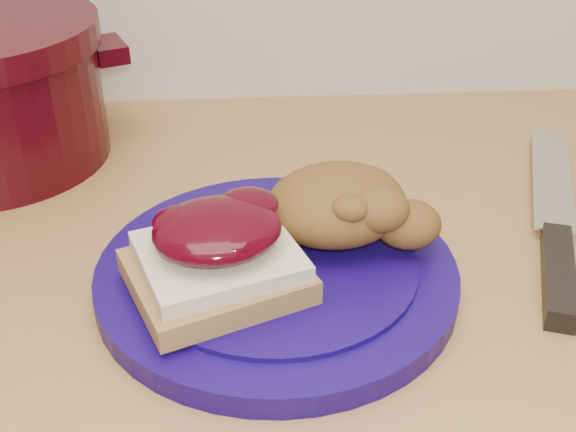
{
  "coord_description": "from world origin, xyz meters",
  "views": [
    {
      "loc": [
        0.0,
        0.97,
        1.24
      ],
      "look_at": [
        0.04,
        1.44,
        0.95
      ],
      "focal_mm": 45.0,
      "sensor_mm": 36.0,
      "label": 1
    }
  ],
  "objects": [
    {
      "name": "plate",
      "position": [
        0.03,
        1.42,
        0.91
      ],
      "size": [
        0.35,
        0.35,
        0.02
      ],
      "primitive_type": "cylinder",
      "rotation": [
        0.0,
        0.0,
        0.29
      ],
      "color": "#13054F",
      "rests_on": "wood_countertop"
    },
    {
      "name": "sandwich",
      "position": [
        -0.02,
        1.4,
        0.95
      ],
      "size": [
        0.15,
        0.14,
        0.06
      ],
      "rotation": [
        0.0,
        0.0,
        0.29
      ],
      "color": "olive",
      "rests_on": "plate"
    },
    {
      "name": "stuffing_mound",
      "position": [
        0.07,
        1.46,
        0.95
      ],
      "size": [
        0.14,
        0.13,
        0.06
      ],
      "primitive_type": "ellipsoid",
      "rotation": [
        0.0,
        0.0,
        0.29
      ],
      "color": "brown",
      "rests_on": "plate"
    },
    {
      "name": "chef_knife",
      "position": [
        0.26,
        1.45,
        0.91
      ],
      "size": [
        0.13,
        0.32,
        0.02
      ],
      "rotation": [
        0.0,
        0.0,
        1.23
      ],
      "color": "black",
      "rests_on": "wood_countertop"
    },
    {
      "name": "butter_knife",
      "position": [
        0.27,
        1.49,
        0.9
      ],
      "size": [
        0.06,
        0.15,
        0.0
      ],
      "primitive_type": "cube",
      "rotation": [
        0.0,
        0.0,
        1.28
      ],
      "color": "silver",
      "rests_on": "wood_countertop"
    }
  ]
}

